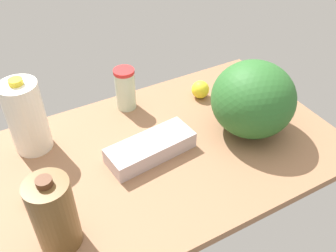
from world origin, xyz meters
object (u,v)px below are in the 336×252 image
(watermelon, at_px, (253,99))
(egg_carton, at_px, (151,148))
(lemon_far_back, at_px, (200,89))
(tumbler_cup, at_px, (125,89))
(milk_jug, at_px, (26,117))
(chocolate_milk_jug, at_px, (54,214))
(orange_near_front, at_px, (34,193))

(watermelon, bearing_deg, egg_carton, 172.24)
(lemon_far_back, bearing_deg, watermelon, -80.15)
(egg_carton, distance_m, tumbler_cup, 0.30)
(milk_jug, relative_size, chocolate_milk_jug, 1.13)
(orange_near_front, bearing_deg, tumbler_cup, 35.09)
(milk_jug, height_order, chocolate_milk_jug, milk_jug)
(tumbler_cup, xyz_separation_m, lemon_far_back, (0.29, -0.09, -0.05))
(egg_carton, xyz_separation_m, tumbler_cup, (0.04, 0.29, 0.06))
(watermelon, bearing_deg, orange_near_front, 177.07)
(milk_jug, distance_m, lemon_far_back, 0.68)
(chocolate_milk_jug, distance_m, tumbler_cup, 0.63)
(tumbler_cup, bearing_deg, chocolate_milk_jug, -130.48)
(egg_carton, height_order, tumbler_cup, tumbler_cup)
(watermelon, height_order, milk_jug, milk_jug)
(egg_carton, xyz_separation_m, lemon_far_back, (0.33, 0.21, 0.01))
(milk_jug, bearing_deg, watermelon, -21.80)
(milk_jug, bearing_deg, egg_carton, -34.79)
(tumbler_cup, relative_size, lemon_far_back, 2.34)
(tumbler_cup, height_order, orange_near_front, tumbler_cup)
(egg_carton, relative_size, chocolate_milk_jug, 1.24)
(chocolate_milk_jug, relative_size, tumbler_cup, 1.44)
(lemon_far_back, bearing_deg, chocolate_milk_jug, -150.80)
(egg_carton, relative_size, orange_near_front, 4.23)
(chocolate_milk_jug, bearing_deg, milk_jug, 86.18)
(milk_jug, xyz_separation_m, tumbler_cup, (0.38, 0.06, -0.05))
(chocolate_milk_jug, bearing_deg, tumbler_cup, 49.52)
(milk_jug, distance_m, tumbler_cup, 0.39)
(chocolate_milk_jug, distance_m, lemon_far_back, 0.80)
(milk_jug, xyz_separation_m, orange_near_front, (-0.06, -0.25, -0.09))
(watermelon, height_order, tumbler_cup, watermelon)
(watermelon, bearing_deg, lemon_far_back, 99.85)
(tumbler_cup, bearing_deg, lemon_far_back, -16.19)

